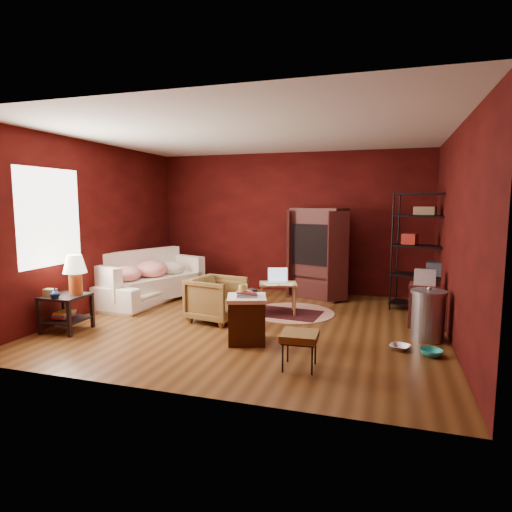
{
  "coord_description": "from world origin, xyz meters",
  "views": [
    {
      "loc": [
        1.93,
        -5.99,
        1.82
      ],
      "look_at": [
        0.0,
        0.2,
        1.0
      ],
      "focal_mm": 30.0,
      "sensor_mm": 36.0,
      "label": 1
    }
  ],
  "objects_px": {
    "armchair": "(217,297)",
    "hamper": "(247,318)",
    "side_table": "(71,286)",
    "wire_shelving": "(424,247)",
    "sofa": "(148,279)",
    "laptop_desk": "(278,286)",
    "tv_armoire": "(318,251)"
  },
  "relations": [
    {
      "from": "hamper",
      "to": "tv_armoire",
      "type": "distance_m",
      "value": 3.01
    },
    {
      "from": "side_table",
      "to": "tv_armoire",
      "type": "relative_size",
      "value": 0.63
    },
    {
      "from": "sofa",
      "to": "tv_armoire",
      "type": "bearing_deg",
      "value": -63.86
    },
    {
      "from": "hamper",
      "to": "side_table",
      "type": "bearing_deg",
      "value": -174.51
    },
    {
      "from": "sofa",
      "to": "hamper",
      "type": "relative_size",
      "value": 3.02
    },
    {
      "from": "armchair",
      "to": "laptop_desk",
      "type": "relative_size",
      "value": 1.01
    },
    {
      "from": "hamper",
      "to": "tv_armoire",
      "type": "height_order",
      "value": "tv_armoire"
    },
    {
      "from": "laptop_desk",
      "to": "side_table",
      "type": "bearing_deg",
      "value": -162.49
    },
    {
      "from": "side_table",
      "to": "laptop_desk",
      "type": "distance_m",
      "value": 3.12
    },
    {
      "from": "hamper",
      "to": "tv_armoire",
      "type": "xyz_separation_m",
      "value": [
        0.44,
        2.92,
        0.57
      ]
    },
    {
      "from": "laptop_desk",
      "to": "tv_armoire",
      "type": "relative_size",
      "value": 0.43
    },
    {
      "from": "side_table",
      "to": "laptop_desk",
      "type": "bearing_deg",
      "value": 34.15
    },
    {
      "from": "armchair",
      "to": "wire_shelving",
      "type": "bearing_deg",
      "value": -51.99
    },
    {
      "from": "sofa",
      "to": "hamper",
      "type": "xyz_separation_m",
      "value": [
        2.48,
        -1.66,
        -0.1
      ]
    },
    {
      "from": "side_table",
      "to": "laptop_desk",
      "type": "height_order",
      "value": "side_table"
    },
    {
      "from": "hamper",
      "to": "wire_shelving",
      "type": "height_order",
      "value": "wire_shelving"
    },
    {
      "from": "sofa",
      "to": "side_table",
      "type": "bearing_deg",
      "value": -179.15
    },
    {
      "from": "side_table",
      "to": "tv_armoire",
      "type": "xyz_separation_m",
      "value": [
        2.99,
        3.16,
        0.24
      ]
    },
    {
      "from": "wire_shelving",
      "to": "side_table",
      "type": "bearing_deg",
      "value": -136.33
    },
    {
      "from": "armchair",
      "to": "hamper",
      "type": "bearing_deg",
      "value": -126.35
    },
    {
      "from": "sofa",
      "to": "tv_armoire",
      "type": "distance_m",
      "value": 3.22
    },
    {
      "from": "armchair",
      "to": "laptop_desk",
      "type": "height_order",
      "value": "armchair"
    },
    {
      "from": "sofa",
      "to": "laptop_desk",
      "type": "relative_size",
      "value": 2.85
    },
    {
      "from": "sofa",
      "to": "wire_shelving",
      "type": "relative_size",
      "value": 1.07
    },
    {
      "from": "tv_armoire",
      "to": "wire_shelving",
      "type": "relative_size",
      "value": 0.86
    },
    {
      "from": "side_table",
      "to": "tv_armoire",
      "type": "bearing_deg",
      "value": 46.62
    },
    {
      "from": "armchair",
      "to": "wire_shelving",
      "type": "xyz_separation_m",
      "value": [
        3.06,
        1.57,
        0.71
      ]
    },
    {
      "from": "laptop_desk",
      "to": "wire_shelving",
      "type": "xyz_separation_m",
      "value": [
        2.26,
        0.89,
        0.62
      ]
    },
    {
      "from": "sofa",
      "to": "side_table",
      "type": "xyz_separation_m",
      "value": [
        -0.07,
        -1.91,
        0.23
      ]
    },
    {
      "from": "sofa",
      "to": "hamper",
      "type": "height_order",
      "value": "sofa"
    },
    {
      "from": "hamper",
      "to": "sofa",
      "type": "bearing_deg",
      "value": 146.13
    },
    {
      "from": "side_table",
      "to": "wire_shelving",
      "type": "relative_size",
      "value": 0.55
    }
  ]
}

